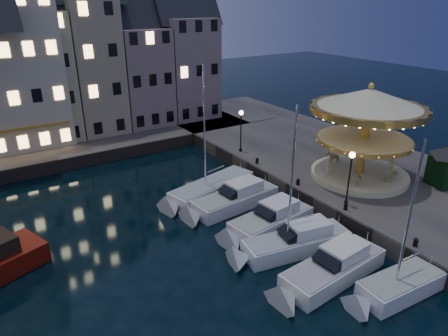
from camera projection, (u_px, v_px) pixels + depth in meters
ground at (279, 258)px, 25.64m from camera, size 160.00×160.00×0.00m
quay_east at (353, 171)px, 37.04m from camera, size 16.00×56.00×1.30m
quay_north at (53, 147)px, 42.99m from camera, size 44.00×12.00×1.30m
quaywall_e at (288, 191)px, 33.03m from camera, size 0.15×44.00×1.30m
quaywall_n at (87, 160)px, 39.36m from camera, size 48.00×0.15×1.30m
streetlamp_b at (350, 171)px, 28.46m from camera, size 0.44×0.44×4.17m
streetlamp_c at (241, 125)px, 38.88m from camera, size 0.44×0.44×4.17m
streetlamp_d at (372, 123)px, 39.53m from camera, size 0.44×0.44×4.17m
bollard_a at (416, 242)px, 24.47m from camera, size 0.30×0.30×0.57m
bollard_b at (346, 206)px, 28.71m from camera, size 0.30×0.30×0.57m
bollard_c at (298, 181)px, 32.57m from camera, size 0.30×0.30×0.57m
bollard_d at (257, 160)px, 36.82m from camera, size 0.30×0.30×0.57m
townhouse_nc at (36, 68)px, 41.37m from camera, size 6.82×8.00×14.80m
townhouse_nd at (91, 59)px, 44.06m from camera, size 5.50×8.00×15.80m
townhouse_ne at (139, 68)px, 47.38m from camera, size 6.16×8.00×12.80m
townhouse_nf at (184, 60)px, 50.21m from camera, size 6.82×8.00×13.80m
motorboat_a at (394, 289)px, 22.08m from camera, size 6.26×2.41×10.31m
motorboat_b at (329, 271)px, 23.38m from camera, size 8.12×2.88×2.15m
motorboat_c at (291, 243)px, 25.98m from camera, size 8.30×3.47×10.97m
motorboat_d at (267, 222)px, 28.50m from camera, size 7.55×3.22×2.15m
motorboat_e at (231, 200)px, 31.57m from camera, size 8.31×3.06×2.15m
motorboat_f at (208, 190)px, 33.52m from camera, size 9.13×4.31×12.12m
carousel at (367, 117)px, 32.03m from camera, size 9.21×9.21×8.06m
ticket_kiosk at (448, 159)px, 31.81m from camera, size 3.25×3.25×3.81m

